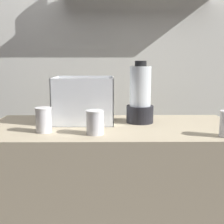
% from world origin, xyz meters
% --- Properties ---
extents(counter, '(1.40, 0.64, 0.90)m').
position_xyz_m(counter, '(0.00, 0.00, 0.45)').
color(counter, tan).
rests_on(counter, ground_plane).
extents(back_wall_unit, '(2.60, 0.24, 2.50)m').
position_xyz_m(back_wall_unit, '(0.01, 0.77, 1.27)').
color(back_wall_unit, silver).
rests_on(back_wall_unit, ground_plane).
extents(carrot_display_bin, '(0.35, 0.26, 0.27)m').
position_xyz_m(carrot_display_bin, '(-0.15, 0.10, 0.98)').
color(carrot_display_bin, white).
rests_on(carrot_display_bin, counter).
extents(blender_pitcher, '(0.16, 0.16, 0.36)m').
position_xyz_m(blender_pitcher, '(0.17, 0.10, 1.05)').
color(blender_pitcher, black).
rests_on(blender_pitcher, counter).
extents(juice_cup_orange_far_left, '(0.08, 0.08, 0.13)m').
position_xyz_m(juice_cup_orange_far_left, '(-0.35, -0.13, 0.96)').
color(juice_cup_orange_far_left, white).
rests_on(juice_cup_orange_far_left, counter).
extents(juice_cup_orange_left, '(0.09, 0.09, 0.12)m').
position_xyz_m(juice_cup_orange_left, '(-0.09, -0.18, 0.95)').
color(juice_cup_orange_left, white).
rests_on(juice_cup_orange_left, counter).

